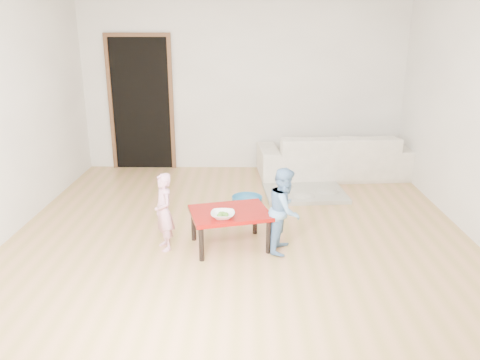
{
  "coord_description": "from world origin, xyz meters",
  "views": [
    {
      "loc": [
        0.08,
        -4.87,
        2.16
      ],
      "look_at": [
        0.0,
        -0.2,
        0.65
      ],
      "focal_mm": 35.0,
      "sensor_mm": 36.0,
      "label": 1
    }
  ],
  "objects_px": {
    "child_pink": "(164,212)",
    "basin": "(247,201)",
    "bowl": "(223,215)",
    "sofa": "(334,155)",
    "child_blue": "(285,210)",
    "red_table": "(230,229)"
  },
  "relations": [
    {
      "from": "child_pink",
      "to": "basin",
      "type": "height_order",
      "value": "child_pink"
    },
    {
      "from": "child_pink",
      "to": "basin",
      "type": "bearing_deg",
      "value": 118.63
    },
    {
      "from": "bowl",
      "to": "basin",
      "type": "height_order",
      "value": "bowl"
    },
    {
      "from": "child_pink",
      "to": "sofa",
      "type": "bearing_deg",
      "value": 112.46
    },
    {
      "from": "basin",
      "to": "child_blue",
      "type": "bearing_deg",
      "value": -73.03
    },
    {
      "from": "sofa",
      "to": "bowl",
      "type": "height_order",
      "value": "sofa"
    },
    {
      "from": "child_pink",
      "to": "bowl",
      "type": "bearing_deg",
      "value": 52.18
    },
    {
      "from": "sofa",
      "to": "child_blue",
      "type": "bearing_deg",
      "value": 64.64
    },
    {
      "from": "sofa",
      "to": "child_pink",
      "type": "relative_size",
      "value": 2.84
    },
    {
      "from": "sofa",
      "to": "basin",
      "type": "height_order",
      "value": "sofa"
    },
    {
      "from": "child_blue",
      "to": "child_pink",
      "type": "bearing_deg",
      "value": 104.5
    },
    {
      "from": "sofa",
      "to": "bowl",
      "type": "xyz_separation_m",
      "value": [
        -1.56,
        -2.66,
        0.09
      ]
    },
    {
      "from": "child_pink",
      "to": "basin",
      "type": "relative_size",
      "value": 2.05
    },
    {
      "from": "basin",
      "to": "red_table",
      "type": "bearing_deg",
      "value": -98.45
    },
    {
      "from": "red_table",
      "to": "child_pink",
      "type": "bearing_deg",
      "value": -175.0
    },
    {
      "from": "red_table",
      "to": "child_pink",
      "type": "height_order",
      "value": "child_pink"
    },
    {
      "from": "child_blue",
      "to": "red_table",
      "type": "bearing_deg",
      "value": 97.88
    },
    {
      "from": "child_blue",
      "to": "sofa",
      "type": "bearing_deg",
      "value": -5.27
    },
    {
      "from": "red_table",
      "to": "basin",
      "type": "relative_size",
      "value": 1.99
    },
    {
      "from": "sofa",
      "to": "bowl",
      "type": "distance_m",
      "value": 3.08
    },
    {
      "from": "child_pink",
      "to": "child_blue",
      "type": "xyz_separation_m",
      "value": [
        1.22,
        -0.01,
        0.03
      ]
    },
    {
      "from": "child_pink",
      "to": "basin",
      "type": "xyz_separation_m",
      "value": [
        0.84,
        1.23,
        -0.34
      ]
    }
  ]
}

